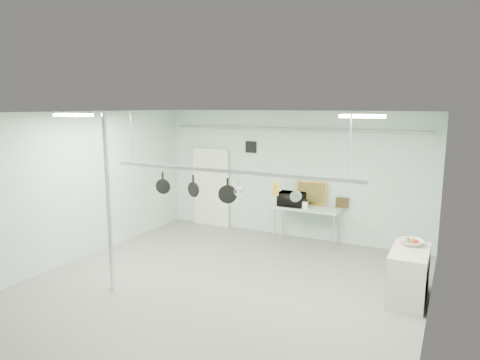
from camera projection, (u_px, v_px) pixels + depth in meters
The scene contains 25 objects.
floor at pixel (209, 295), 7.60m from camera, with size 8.00×8.00×0.00m, color gray.
ceiling at pixel (207, 114), 7.05m from camera, with size 7.00×8.00×0.02m, color silver.
back_wall at pixel (290, 174), 10.82m from camera, with size 7.00×0.02×3.20m, color silver.
right_wall at pixel (430, 235), 5.75m from camera, with size 0.02×8.00×3.20m, color silver.
door at pixel (211, 188), 11.90m from camera, with size 1.10×0.10×2.20m, color silver.
wall_vent at pixel (251, 147), 11.18m from camera, with size 0.30×0.04×0.30m, color black.
conduit_pipe at pixel (290, 129), 10.54m from camera, with size 0.07×0.07×6.60m, color gray.
chrome_pole at pixel (108, 204), 7.56m from camera, with size 0.08×0.08×3.20m, color silver.
prep_table at pixel (307, 210), 10.34m from camera, with size 1.60×0.70×0.91m.
side_cabinet at pixel (409, 275), 7.33m from camera, with size 0.60×1.20×0.90m, color beige.
pot_rack at pixel (227, 169), 7.39m from camera, with size 4.80×0.06×1.00m.
light_panel_left at pixel (73, 115), 7.34m from camera, with size 0.65×0.30×0.05m, color white.
light_panel_right at pixel (362, 116), 6.50m from camera, with size 0.65×0.30×0.05m, color white.
microwave at pixel (292, 199), 10.39m from camera, with size 0.62×0.42×0.34m, color black.
coffee_canister at pixel (305, 205), 10.15m from camera, with size 0.14×0.14×0.18m, color white.
painting_large at pixel (311, 193), 10.55m from camera, with size 0.78×0.05×0.58m, color #BB9032.
painting_small at pixel (342, 203), 10.23m from camera, with size 0.30×0.04×0.25m, color #332511.
fruit_bowl at pixel (412, 242), 7.51m from camera, with size 0.40×0.40×0.10m, color silver.
skillet_left at pixel (163, 182), 8.06m from camera, with size 0.29×0.06×0.39m, color black, non-canonical shape.
skillet_mid at pixel (193, 186), 7.76m from camera, with size 0.28×0.06×0.40m, color black, non-canonical shape.
skillet_right at pixel (228, 190), 7.44m from camera, with size 0.33×0.06×0.44m, color black, non-canonical shape.
whisk at pixel (239, 187), 7.33m from camera, with size 0.16×0.16×0.29m, color #A6A7AB, non-canonical shape.
grater at pixel (276, 189), 7.02m from camera, with size 0.10×0.02×0.23m, color orange, non-canonical shape.
saucepan at pixel (296, 193), 6.87m from camera, with size 0.17×0.10×0.31m, color silver, non-canonical shape.
fruit_cluster at pixel (412, 240), 7.50m from camera, with size 0.24×0.24×0.09m, color #99270E, non-canonical shape.
Camera 1 is at (3.73, -6.10, 3.32)m, focal length 32.00 mm.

